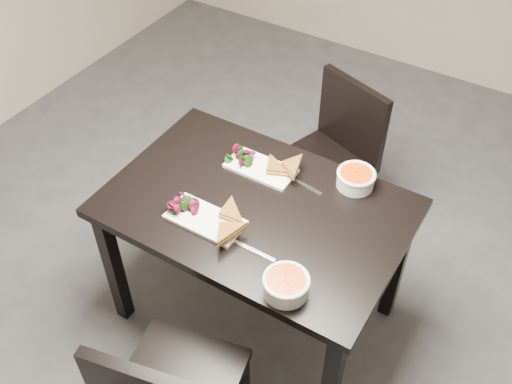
% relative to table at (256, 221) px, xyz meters
% --- Properties ---
extents(ground, '(5.00, 5.00, 0.00)m').
position_rel_table_xyz_m(ground, '(0.25, 0.03, -0.65)').
color(ground, '#47474C').
rests_on(ground, ground).
extents(table, '(1.20, 0.80, 0.75)m').
position_rel_table_xyz_m(table, '(0.00, 0.00, 0.00)').
color(table, black).
rests_on(table, ground).
extents(chair_far, '(0.53, 0.53, 0.85)m').
position_rel_table_xyz_m(chair_far, '(0.01, 0.76, -0.17)').
color(chair_far, black).
rests_on(chair_far, ground).
extents(plate_near, '(0.31, 0.15, 0.02)m').
position_rel_table_xyz_m(plate_near, '(-0.12, -0.18, 0.11)').
color(plate_near, white).
rests_on(plate_near, table).
extents(sandwich_near, '(0.16, 0.13, 0.05)m').
position_rel_table_xyz_m(sandwich_near, '(-0.06, -0.17, 0.14)').
color(sandwich_near, '#A86523').
rests_on(sandwich_near, plate_near).
extents(salad_near, '(0.10, 0.09, 0.04)m').
position_rel_table_xyz_m(salad_near, '(-0.22, -0.18, 0.14)').
color(salad_near, black).
rests_on(salad_near, plate_near).
extents(soup_bowl_near, '(0.17, 0.17, 0.07)m').
position_rel_table_xyz_m(soup_bowl_near, '(0.31, -0.31, 0.14)').
color(soup_bowl_near, white).
rests_on(soup_bowl_near, table).
extents(cutlery_near, '(0.18, 0.02, 0.00)m').
position_rel_table_xyz_m(cutlery_near, '(0.12, -0.21, 0.10)').
color(cutlery_near, silver).
rests_on(cutlery_near, table).
extents(plate_far, '(0.30, 0.15, 0.01)m').
position_rel_table_xyz_m(plate_far, '(-0.09, 0.19, 0.11)').
color(plate_far, white).
rests_on(plate_far, table).
extents(sandwich_far, '(0.18, 0.16, 0.05)m').
position_rel_table_xyz_m(sandwich_far, '(-0.03, 0.17, 0.14)').
color(sandwich_far, '#A86523').
rests_on(sandwich_far, plate_far).
extents(salad_far, '(0.09, 0.08, 0.04)m').
position_rel_table_xyz_m(salad_far, '(-0.19, 0.19, 0.13)').
color(salad_far, black).
rests_on(salad_far, plate_far).
extents(soup_bowl_far, '(0.16, 0.16, 0.07)m').
position_rel_table_xyz_m(soup_bowl_far, '(0.29, 0.31, 0.14)').
color(soup_bowl_far, white).
rests_on(soup_bowl_far, table).
extents(cutlery_far, '(0.18, 0.04, 0.00)m').
position_rel_table_xyz_m(cutlery_far, '(0.11, 0.20, 0.10)').
color(cutlery_far, silver).
rests_on(cutlery_far, table).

